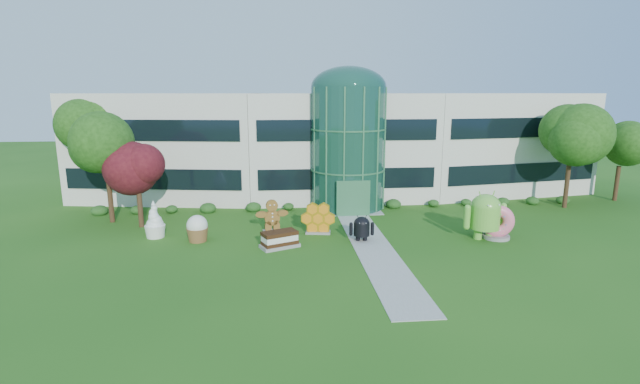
{
  "coord_description": "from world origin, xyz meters",
  "views": [
    {
      "loc": [
        -5.85,
        -25.33,
        9.38
      ],
      "look_at": [
        -2.85,
        6.0,
        2.6
      ],
      "focal_mm": 26.0,
      "sensor_mm": 36.0,
      "label": 1
    }
  ],
  "objects_px": {
    "android_green": "(485,213)",
    "donut": "(497,221)",
    "gingerbread": "(272,216)",
    "android_black": "(362,227)"
  },
  "relations": [
    {
      "from": "android_green",
      "to": "donut",
      "type": "relative_size",
      "value": 1.53
    },
    {
      "from": "android_green",
      "to": "android_black",
      "type": "height_order",
      "value": "android_green"
    },
    {
      "from": "android_green",
      "to": "android_black",
      "type": "xyz_separation_m",
      "value": [
        -8.08,
        0.23,
        -0.81
      ]
    },
    {
      "from": "android_black",
      "to": "gingerbread",
      "type": "xyz_separation_m",
      "value": [
        -5.73,
        2.57,
        0.2
      ]
    },
    {
      "from": "android_green",
      "to": "android_black",
      "type": "bearing_deg",
      "value": 172.55
    },
    {
      "from": "android_black",
      "to": "donut",
      "type": "relative_size",
      "value": 0.83
    },
    {
      "from": "android_black",
      "to": "gingerbread",
      "type": "bearing_deg",
      "value": 158.54
    },
    {
      "from": "donut",
      "to": "gingerbread",
      "type": "bearing_deg",
      "value": -176.57
    },
    {
      "from": "android_green",
      "to": "donut",
      "type": "distance_m",
      "value": 1.03
    },
    {
      "from": "android_green",
      "to": "donut",
      "type": "height_order",
      "value": "android_green"
    }
  ]
}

